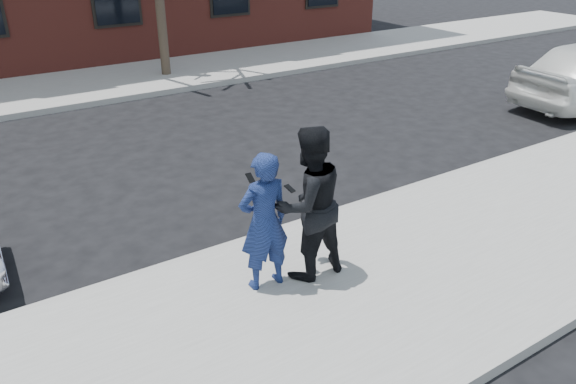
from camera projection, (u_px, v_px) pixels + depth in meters
ground at (165, 364)px, 5.81m from camera, size 100.00×100.00×0.00m
near_sidewalk at (174, 373)px, 5.58m from camera, size 50.00×3.50×0.15m
near_curb at (116, 285)px, 6.94m from camera, size 50.00×0.10×0.15m
far_curb at (8, 117)px, 12.90m from camera, size 50.00×0.10×0.15m
man_hoodie at (264, 222)px, 6.46m from camera, size 0.65×0.51×1.72m
man_peacoat at (309, 204)px, 6.64m from camera, size 0.94×0.74×1.93m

